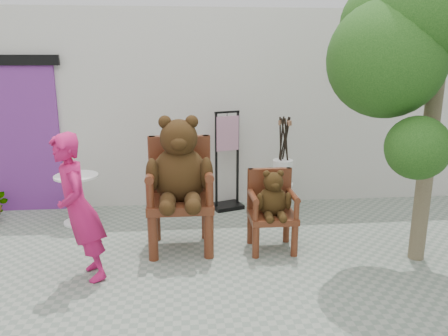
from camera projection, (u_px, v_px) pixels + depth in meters
name	position (u px, v px, depth m)	size (l,w,h in m)	color
ground_plane	(240.00, 283.00, 4.56)	(60.00, 60.00, 0.00)	gray
back_wall	(216.00, 107.00, 7.18)	(9.00, 1.00, 3.00)	beige
doorway	(18.00, 135.00, 6.48)	(1.40, 0.11, 2.33)	#6C2A7F
chair_big	(180.00, 175.00, 5.19)	(0.78, 0.86, 1.64)	#481E0F
chair_small	(272.00, 202.00, 5.25)	(0.55, 0.54, 1.00)	#481E0F
person	(79.00, 209.00, 4.47)	(0.57, 0.38, 1.57)	#BB1758
cafe_table	(77.00, 193.00, 6.11)	(0.60, 0.60, 0.70)	white
display_stand	(227.00, 172.00, 6.69)	(0.54, 0.48, 1.51)	black
stool_bucket	(283.00, 171.00, 6.49)	(0.32, 0.32, 1.45)	white
tree	(429.00, 16.00, 4.35)	(2.02, 1.83, 3.70)	brown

